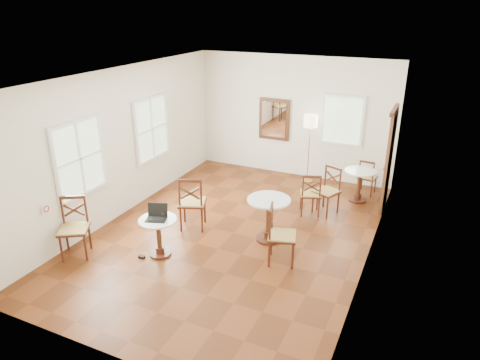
% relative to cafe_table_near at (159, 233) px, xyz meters
% --- Properties ---
extents(ground, '(7.00, 7.00, 0.00)m').
position_rel_cafe_table_near_xyz_m(ground, '(0.85, 1.24, -0.43)').
color(ground, '#5F2A10').
rests_on(ground, ground).
extents(room_shell, '(5.02, 7.02, 3.01)m').
position_rel_cafe_table_near_xyz_m(room_shell, '(0.79, 1.51, 1.46)').
color(room_shell, white).
rests_on(room_shell, ground).
extents(cafe_table_near, '(0.66, 0.66, 0.70)m').
position_rel_cafe_table_near_xyz_m(cafe_table_near, '(0.00, 0.00, 0.00)').
color(cafe_table_near, '#431D10').
rests_on(cafe_table_near, ground).
extents(cafe_table_mid, '(0.80, 0.80, 0.84)m').
position_rel_cafe_table_near_xyz_m(cafe_table_mid, '(1.54, 1.28, 0.09)').
color(cafe_table_mid, '#431D10').
rests_on(cafe_table_mid, ground).
extents(cafe_table_back, '(0.69, 0.69, 0.73)m').
position_rel_cafe_table_near_xyz_m(cafe_table_back, '(2.74, 3.75, 0.02)').
color(cafe_table_back, '#431D10').
rests_on(cafe_table_back, ground).
extents(chair_near_a, '(0.66, 0.66, 1.10)m').
position_rel_cafe_table_near_xyz_m(chair_near_a, '(0.02, 1.12, 0.11)').
color(chair_near_a, '#431D10').
rests_on(chair_near_a, ground).
extents(chair_near_b, '(0.67, 0.67, 1.06)m').
position_rel_cafe_table_near_xyz_m(chair_near_b, '(-1.33, -0.60, 0.09)').
color(chair_near_b, '#431D10').
rests_on(chair_near_b, ground).
extents(chair_mid_a, '(0.55, 0.55, 0.93)m').
position_rel_cafe_table_near_xyz_m(chair_mid_a, '(1.94, 2.66, 0.03)').
color(chair_mid_a, '#431D10').
rests_on(chair_mid_a, ground).
extents(chair_mid_b, '(0.59, 0.59, 1.03)m').
position_rel_cafe_table_near_xyz_m(chair_mid_b, '(2.00, 0.67, 0.08)').
color(chair_mid_b, '#431D10').
rests_on(chair_mid_b, ground).
extents(chair_back_a, '(0.43, 0.43, 0.84)m').
position_rel_cafe_table_near_xyz_m(chair_back_a, '(2.84, 4.23, -0.01)').
color(chair_back_a, '#431D10').
rests_on(chair_back_a, ground).
extents(chair_back_b, '(0.60, 0.60, 1.00)m').
position_rel_cafe_table_near_xyz_m(chair_back_b, '(2.23, 2.89, 0.06)').
color(chair_back_b, '#431D10').
rests_on(chair_back_b, ground).
extents(floor_lamp, '(0.33, 0.33, 1.69)m').
position_rel_cafe_table_near_xyz_m(floor_lamp, '(1.38, 4.39, 1.00)').
color(floor_lamp, '#BF8C3F').
rests_on(floor_lamp, ground).
extents(laptop, '(0.42, 0.38, 0.25)m').
position_rel_cafe_table_near_xyz_m(laptop, '(-0.03, 0.03, 0.33)').
color(laptop, black).
rests_on(laptop, cafe_table_near).
extents(mouse, '(0.10, 0.08, 0.03)m').
position_rel_cafe_table_near_xyz_m(mouse, '(-0.06, -0.04, 0.28)').
color(mouse, black).
rests_on(mouse, cafe_table_near).
extents(navy_mug, '(0.11, 0.07, 0.08)m').
position_rel_cafe_table_near_xyz_m(navy_mug, '(-0.02, 0.21, 0.31)').
color(navy_mug, '#111038').
rests_on(navy_mug, cafe_table_near).
extents(water_glass, '(0.06, 0.06, 0.10)m').
position_rel_cafe_table_near_xyz_m(water_glass, '(0.06, 0.07, 0.32)').
color(water_glass, white).
rests_on(water_glass, cafe_table_near).
extents(power_adapter, '(0.11, 0.07, 0.04)m').
position_rel_cafe_table_near_xyz_m(power_adapter, '(-0.23, -0.23, -0.41)').
color(power_adapter, black).
rests_on(power_adapter, ground).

